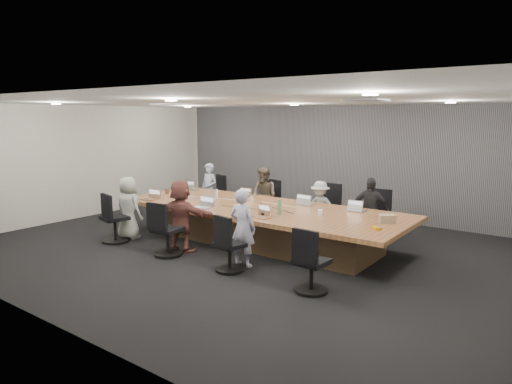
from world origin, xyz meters
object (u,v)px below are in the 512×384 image
Objects in this scene: laptop_1 at (250,196)px; laptop_3 at (358,210)px; person_4 at (128,208)px; snack_packet at (376,228)px; chair_1 at (272,205)px; bottle_clear at (217,194)px; stapler at (262,214)px; person_6 at (243,228)px; laptop_5 at (201,208)px; chair_6 at (230,249)px; conference_table at (259,223)px; laptop_0 at (194,189)px; mug_brown at (167,191)px; bottle_green_right at (279,207)px; person_5 at (181,216)px; person_3 at (369,210)px; chair_4 at (115,222)px; bottle_green_left at (186,186)px; chair_0 at (218,198)px; canvas_bag at (387,219)px; chair_2 at (327,211)px; person_2 at (320,208)px; chair_3 at (376,219)px; laptop_6 at (262,217)px; person_1 at (264,196)px; laptop_4 at (149,199)px; chair_5 at (168,234)px; chair_7 at (311,267)px; person_0 at (209,189)px.

laptop_1 and laptop_3 have the same top height.
person_4 reaches higher than snack_packet.
chair_1 is at bearing 148.50° from snack_packet.
bottle_clear is 1.36× the size of stapler.
bottle_clear is at bearing -42.05° from person_6.
laptop_1 is 1.60m from laptop_5.
chair_6 is at bearing 86.72° from person_6.
laptop_0 is (-2.56, 0.80, 0.35)m from conference_table.
person_6 is 3.55m from mug_brown.
laptop_3 is 1.57m from bottle_green_right.
person_5 is (-0.83, -1.35, 0.29)m from conference_table.
person_6 reaches higher than stapler.
person_6 reaches higher than person_3.
bottle_green_right is (3.09, 1.35, 0.46)m from chair_4.
person_4 is 1.89m from bottle_green_left.
person_6 is at bearing 153.41° from chair_0.
person_3 is 1.47m from canvas_bag.
bottle_green_right is at bearing 94.41° from chair_2.
chair_1 is 2.14m from bottle_green_left.
person_4 is at bearing -78.24° from mug_brown.
person_2 is (0.02, 3.05, 0.20)m from chair_6.
chair_3 is 0.64× the size of person_4.
chair_3 is at bearing 85.67° from stapler.
mug_brown reaches higher than laptop_3.
chair_1 is 0.97m from laptop_1.
person_6 reaches higher than laptop_5.
person_5 reaches higher than laptop_3.
laptop_6 is 2.16m from canvas_bag.
person_1 reaches higher than laptop_0.
person_1 reaches higher than person_4.
chair_3 reaches higher than stapler.
chair_2 is 3.46× the size of bottle_green_left.
stapler is at bearing -100.01° from person_2.
laptop_0 is at bearing 18.33° from chair_2.
bottle_clear is at bearing 165.89° from laptop_6.
bottle_clear is at bearing 31.53° from laptop_4.
person_5 is 9.32× the size of stapler.
stapler reaches higher than laptop_5.
bottle_green_right is (1.54, -1.70, 0.19)m from person_1.
mug_brown is (-1.82, 1.35, 0.11)m from person_5.
chair_0 is 1.75m from mug_brown.
chair_5 is at bearing 110.00° from laptop_0.
laptop_3 is (-0.39, 2.50, 0.37)m from chair_7.
person_3 is 0.56m from laptop_3.
chair_1 reaches higher than conference_table.
laptop_3 is at bearing -3.86° from person_0.
bottle_green_left is (-1.71, 2.21, 0.46)m from chair_5.
laptop_0 is at bearing 178.40° from stapler.
bottle_green_left is at bearing -146.74° from person_1.
person_1 reaches higher than chair_0.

